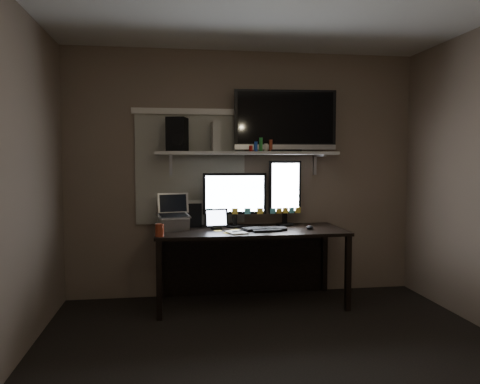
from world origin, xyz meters
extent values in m
plane|color=black|center=(0.00, 0.00, 0.00)|extent=(3.60, 3.60, 0.00)
plane|color=#726151|center=(0.00, 1.80, 1.25)|extent=(3.60, 0.00, 3.60)
cube|color=beige|center=(-0.55, 1.79, 1.30)|extent=(1.10, 0.02, 1.10)
cube|color=black|center=(0.00, 1.43, 0.71)|extent=(1.80, 0.75, 0.03)
cube|color=black|center=(0.00, 1.78, 0.35)|extent=(1.80, 0.02, 0.70)
cube|color=black|center=(-0.86, 1.09, 0.35)|extent=(0.05, 0.05, 0.70)
cube|color=black|center=(0.86, 1.09, 0.35)|extent=(0.05, 0.05, 0.70)
cube|color=black|center=(-0.86, 1.76, 0.35)|extent=(0.05, 0.05, 0.70)
cube|color=black|center=(0.86, 1.76, 0.35)|extent=(0.05, 0.05, 0.70)
cube|color=silver|center=(0.00, 1.62, 1.46)|extent=(1.80, 0.35, 0.03)
cube|color=black|center=(-0.12, 1.61, 1.01)|extent=(0.63, 0.10, 0.55)
cube|color=black|center=(0.40, 1.65, 1.07)|extent=(0.34, 0.09, 0.67)
cube|color=black|center=(0.13, 1.35, 0.74)|extent=(0.43, 0.22, 0.03)
ellipsoid|color=black|center=(0.57, 1.35, 0.75)|extent=(0.09, 0.12, 0.04)
cube|color=silver|center=(-0.16, 1.21, 0.74)|extent=(0.21, 0.25, 0.01)
cube|color=black|center=(-0.32, 1.47, 0.83)|extent=(0.24, 0.13, 0.20)
cube|color=black|center=(-0.55, 1.68, 0.86)|extent=(0.20, 0.10, 0.25)
cube|color=#A7A7AC|center=(-0.73, 1.50, 0.90)|extent=(0.35, 0.30, 0.34)
cylinder|color=maroon|center=(-0.85, 1.13, 0.79)|extent=(0.09, 0.09, 0.11)
cube|color=black|center=(0.39, 1.63, 1.79)|extent=(1.03, 0.25, 0.61)
cube|color=silver|center=(-0.31, 1.63, 1.62)|extent=(0.08, 0.24, 0.29)
cube|color=black|center=(-0.68, 1.62, 1.64)|extent=(0.23, 0.25, 0.33)
camera|label=1|loc=(-0.75, -2.97, 1.40)|focal=35.00mm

